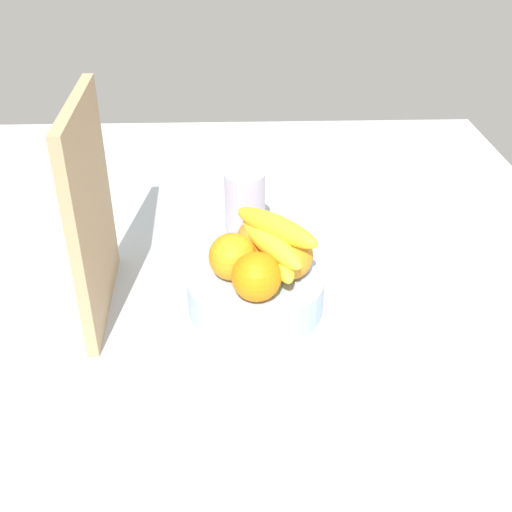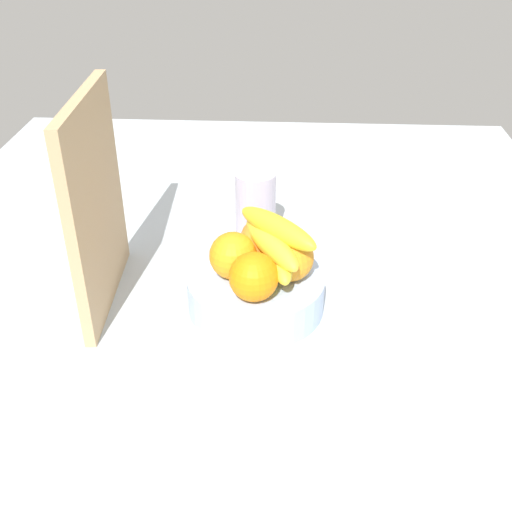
# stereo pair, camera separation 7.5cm
# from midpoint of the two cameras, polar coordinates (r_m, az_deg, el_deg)

# --- Properties ---
(ground_plane) EXTENTS (1.80, 1.40, 0.03)m
(ground_plane) POSITION_cam_midpoint_polar(r_m,az_deg,el_deg) (1.09, -3.46, -4.83)
(ground_plane) COLOR #ACB5BD
(fruit_bowl) EXTENTS (0.23, 0.23, 0.06)m
(fruit_bowl) POSITION_cam_midpoint_polar(r_m,az_deg,el_deg) (1.05, -2.05, -3.38)
(fruit_bowl) COLOR #A7C0E7
(fruit_bowl) RESTS_ON ground_plane
(orange_front_left) EXTENTS (0.08, 0.08, 0.08)m
(orange_front_left) POSITION_cam_midpoint_polar(r_m,az_deg,el_deg) (1.01, -4.27, -0.12)
(orange_front_left) COLOR orange
(orange_front_left) RESTS_ON fruit_bowl
(orange_front_right) EXTENTS (0.08, 0.08, 0.08)m
(orange_front_right) POSITION_cam_midpoint_polar(r_m,az_deg,el_deg) (0.96, -2.13, -2.00)
(orange_front_right) COLOR orange
(orange_front_right) RESTS_ON fruit_bowl
(orange_center) EXTENTS (0.08, 0.08, 0.08)m
(orange_center) POSITION_cam_midpoint_polar(r_m,az_deg,el_deg) (1.01, 1.04, -0.06)
(orange_center) COLOR orange
(orange_center) RESTS_ON fruit_bowl
(orange_back_left) EXTENTS (0.08, 0.08, 0.08)m
(orange_back_left) POSITION_cam_midpoint_polar(r_m,az_deg,el_deg) (1.05, -1.65, 1.48)
(orange_back_left) COLOR orange
(orange_back_left) RESTS_ON fruit_bowl
(banana_bunch) EXTENTS (0.18, 0.15, 0.11)m
(banana_bunch) POSITION_cam_midpoint_polar(r_m,az_deg,el_deg) (1.01, -0.52, 0.79)
(banana_bunch) COLOR yellow
(banana_bunch) RESTS_ON fruit_bowl
(cutting_board) EXTENTS (0.28, 0.03, 0.36)m
(cutting_board) POSITION_cam_midpoint_polar(r_m,az_deg,el_deg) (1.02, -17.06, 3.82)
(cutting_board) COLOR tan
(cutting_board) RESTS_ON ground_plane
(thermos_tumbler) EXTENTS (0.08, 0.08, 0.15)m
(thermos_tumbler) POSITION_cam_midpoint_polar(r_m,az_deg,el_deg) (1.22, -2.75, 4.41)
(thermos_tumbler) COLOR #B8B0C6
(thermos_tumbler) RESTS_ON ground_plane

